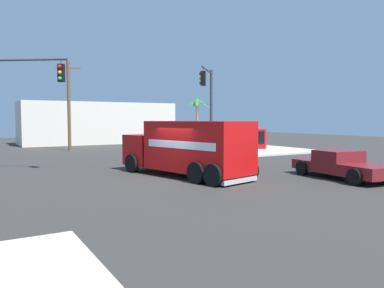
% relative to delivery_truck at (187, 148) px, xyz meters
% --- Properties ---
extents(ground_plane, '(100.00, 100.00, 0.00)m').
position_rel_delivery_truck_xyz_m(ground_plane, '(-0.91, -0.66, -1.47)').
color(ground_plane, '#33302D').
extents(sidewalk_corner_far, '(12.21, 12.21, 0.14)m').
position_rel_delivery_truck_xyz_m(sidewalk_corner_far, '(11.71, 11.96, -1.40)').
color(sidewalk_corner_far, beige).
rests_on(sidewalk_corner_far, ground).
extents(delivery_truck, '(4.31, 8.02, 2.83)m').
position_rel_delivery_truck_xyz_m(delivery_truck, '(0.00, 0.00, 0.00)').
color(delivery_truck, red).
rests_on(delivery_truck, ground).
extents(traffic_light_primary, '(2.66, 2.90, 6.42)m').
position_rel_delivery_truck_xyz_m(traffic_light_primary, '(5.27, 6.15, 2.84)').
color(traffic_light_primary, '#38383D').
rests_on(traffic_light_primary, sidewalk_corner_far).
extents(traffic_light_secondary, '(3.78, 2.79, 6.35)m').
position_rel_delivery_truck_xyz_m(traffic_light_secondary, '(-7.48, 5.96, 2.71)').
color(traffic_light_secondary, '#38383D').
rests_on(traffic_light_secondary, ground).
extents(pickup_maroon, '(2.69, 5.38, 1.38)m').
position_rel_delivery_truck_xyz_m(pickup_maroon, '(6.20, -4.44, -0.75)').
color(pickup_maroon, maroon).
rests_on(pickup_maroon, ground).
extents(vending_machine_red, '(1.16, 1.17, 1.85)m').
position_rel_delivery_truck_xyz_m(vending_machine_red, '(14.01, 10.56, -0.41)').
color(vending_machine_red, red).
rests_on(vending_machine_red, sidewalk_corner_far).
extents(vending_machine_blue, '(1.14, 1.17, 1.85)m').
position_rel_delivery_truck_xyz_m(vending_machine_blue, '(9.22, 13.00, -0.41)').
color(vending_machine_blue, yellow).
rests_on(vending_machine_blue, sidewalk_corner_far).
extents(palm_tree_far, '(3.20, 3.08, 4.96)m').
position_rel_delivery_truck_xyz_m(palm_tree_far, '(11.05, 17.31, 2.09)').
color(palm_tree_far, '#7A6647').
rests_on(palm_tree_far, sidewalk_corner_far).
extents(utility_pole, '(2.19, 0.47, 8.33)m').
position_rel_delivery_truck_xyz_m(utility_pole, '(-1.57, 19.38, 2.83)').
color(utility_pole, brown).
rests_on(utility_pole, ground).
extents(building_backdrop, '(17.82, 6.00, 4.88)m').
position_rel_delivery_truck_xyz_m(building_backdrop, '(3.93, 28.56, 0.97)').
color(building_backdrop, beige).
rests_on(building_backdrop, ground).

